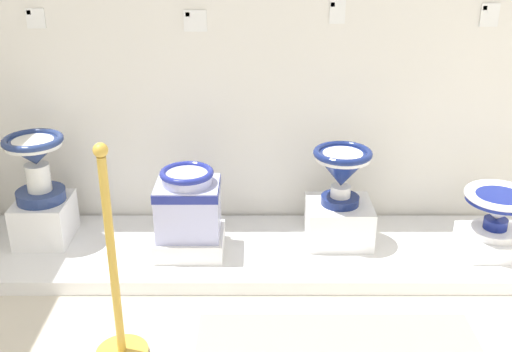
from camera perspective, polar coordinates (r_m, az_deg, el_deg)
The scene contains 15 objects.
wall_back at distance 3.68m, azimuth 1.06°, elevation 15.33°, with size 4.33×0.06×2.82m, color white.
display_platform at distance 3.70m, azimuth 1.04°, elevation -7.17°, with size 3.56×0.81×0.08m, color white.
plinth_block_leftmost at distance 3.91m, azimuth -19.41°, elevation -3.92°, with size 0.31×0.36×0.26m, color white.
antique_toilet_leftmost at distance 3.76m, azimuth -20.21°, elevation 1.50°, with size 0.35×0.35×0.40m.
plinth_block_pale_glazed at distance 3.62m, azimuth -6.33°, elevation -6.19°, with size 0.40×0.36×0.11m, color white.
antique_toilet_pale_glazed at distance 3.50m, azimuth -6.52°, elevation -2.35°, with size 0.37×0.31×0.40m.
plinth_block_central_ornate at distance 3.71m, azimuth 7.75°, elevation -4.32°, with size 0.39×0.35×0.25m, color white.
antique_toilet_central_ornate at distance 3.57m, azimuth 8.05°, elevation 0.68°, with size 0.35×0.35×0.35m.
plinth_block_slender_white at distance 3.87m, azimuth 21.36°, elevation -5.84°, with size 0.36×0.36×0.10m, color white.
antique_toilet_slender_white at distance 3.77m, azimuth 21.87°, elevation -2.69°, with size 0.40×0.40×0.28m.
info_placard_first at distance 3.87m, azimuth -20.22°, elevation 13.82°, with size 0.11×0.01×0.12m.
info_placard_second at distance 3.67m, azimuth -5.86°, elevation 14.40°, with size 0.14×0.01×0.12m.
info_placard_third at distance 3.67m, azimuth 7.61°, elevation 15.17°, with size 0.09×0.01×0.14m.
info_placard_fourth at distance 3.89m, azimuth 21.14°, elevation 14.04°, with size 0.11×0.01×0.13m.
stanchion_post_near_left at distance 2.86m, azimuth -13.16°, elevation -10.91°, with size 0.25×0.25×1.07m.
Camera 1 is at (1.99, -0.51, 1.91)m, focal length 42.31 mm.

